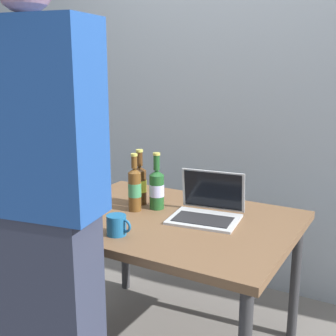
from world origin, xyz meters
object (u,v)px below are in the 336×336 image
beer_bottle_amber (157,188)px  coffee_mug (117,225)px  person_figure (40,216)px  beer_bottle_brown (140,183)px  laptop (207,209)px  beer_bottle_green (135,188)px

beer_bottle_amber → coffee_mug: 0.40m
person_figure → beer_bottle_brown: bearing=98.1°
laptop → coffee_mug: (-0.25, -0.40, -0.00)m
laptop → beer_bottle_brown: size_ratio=1.20×
laptop → beer_bottle_green: beer_bottle_green is taller
beer_bottle_brown → laptop: bearing=-2.1°
person_figure → beer_bottle_amber: bearing=90.0°
coffee_mug → beer_bottle_brown: bearing=109.8°
person_figure → coffee_mug: 0.44m
beer_bottle_green → person_figure: size_ratio=0.16×
person_figure → coffee_mug: person_figure is taller
beer_bottle_brown → beer_bottle_amber: size_ratio=1.01×
laptop → beer_bottle_green: size_ratio=1.20×
beer_bottle_green → coffee_mug: bearing=-69.9°
beer_bottle_amber → coffee_mug: beer_bottle_amber is taller
beer_bottle_brown → beer_bottle_amber: (0.12, -0.02, -0.00)m
beer_bottle_green → beer_bottle_brown: same height
laptop → person_figure: (-0.28, -0.81, 0.16)m
person_figure → beer_bottle_green: bearing=96.4°
laptop → beer_bottle_amber: 0.29m
beer_bottle_brown → beer_bottle_amber: 0.12m
beer_bottle_green → beer_bottle_brown: size_ratio=1.00×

